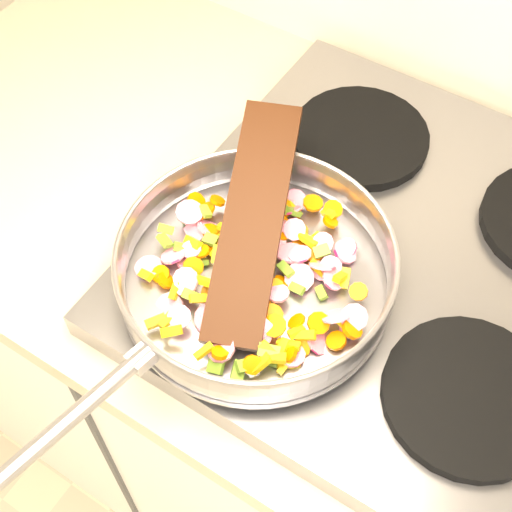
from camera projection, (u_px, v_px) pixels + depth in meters
The scene contains 7 objects.
cooktop at pixel (404, 263), 0.90m from camera, with size 0.60×0.60×0.04m, color #939399.
grate_fl at pixel (251, 279), 0.86m from camera, with size 0.19×0.19×0.02m, color black.
grate_fr at pixel (469, 396), 0.77m from camera, with size 0.19×0.19×0.02m, color black.
grate_bl at pixel (360, 137), 0.99m from camera, with size 0.19×0.19×0.02m, color black.
saute_pan at pixel (255, 268), 0.81m from camera, with size 0.37×0.53×0.06m.
vegetable_heap at pixel (256, 275), 0.82m from camera, with size 0.28×0.28×0.05m.
wooden_spatula at pixel (253, 220), 0.81m from camera, with size 0.30×0.07×0.01m, color black.
Camera 1 is at (-0.58, 1.13, 1.67)m, focal length 50.00 mm.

